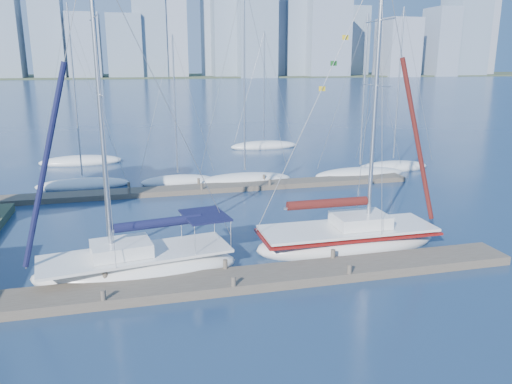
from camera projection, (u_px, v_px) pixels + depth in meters
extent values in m
plane|color=navy|center=(230.00, 286.00, 20.89)|extent=(700.00, 700.00, 0.00)
cube|color=#4E4539|center=(229.00, 281.00, 20.84)|extent=(26.00, 2.00, 0.40)
cube|color=#4E4539|center=(214.00, 188.00, 36.33)|extent=(30.00, 1.80, 0.36)
cube|color=#38472D|center=(134.00, 77.00, 321.20)|extent=(800.00, 100.00, 1.50)
ellipsoid|color=white|center=(137.00, 269.00, 21.89)|extent=(9.11, 4.19, 1.54)
cube|color=white|center=(136.00, 254.00, 21.71)|extent=(8.44, 3.86, 0.12)
cube|color=white|center=(121.00, 248.00, 21.39)|extent=(2.72, 2.23, 0.56)
cylinder|color=silver|center=(100.00, 110.00, 19.74)|extent=(0.18, 0.18, 12.40)
cylinder|color=silver|center=(159.00, 225.00, 21.81)|extent=(4.12, 0.74, 0.10)
cylinder|color=#101438|center=(159.00, 223.00, 21.78)|extent=(3.84, 0.99, 0.41)
cube|color=#101438|center=(205.00, 215.00, 22.55)|extent=(2.20, 2.70, 0.08)
ellipsoid|color=white|center=(347.00, 243.00, 25.06)|extent=(9.40, 3.08, 1.65)
cube|color=white|center=(348.00, 228.00, 24.86)|extent=(8.70, 2.84, 0.13)
cube|color=white|center=(360.00, 220.00, 24.92)|extent=(2.64, 2.00, 0.60)
cylinder|color=silver|center=(375.00, 99.00, 23.52)|extent=(0.20, 0.20, 12.58)
cylinder|color=silver|center=(327.00, 205.00, 24.28)|extent=(4.45, 0.11, 0.11)
cylinder|color=#4C1310|center=(327.00, 203.00, 24.25)|extent=(4.09, 0.44, 0.44)
cube|color=maroon|center=(347.00, 232.00, 24.91)|extent=(8.90, 2.96, 0.11)
ellipsoid|color=white|center=(83.00, 185.00, 37.26)|extent=(7.04, 4.40, 1.00)
cylinder|color=silver|center=(76.00, 108.00, 35.82)|extent=(0.11, 0.11, 9.95)
ellipsoid|color=white|center=(178.00, 181.00, 38.41)|extent=(5.78, 2.27, 0.97)
cylinder|color=silver|center=(175.00, 106.00, 36.96)|extent=(0.11, 0.11, 10.10)
ellipsoid|color=white|center=(245.00, 180.00, 38.56)|extent=(7.66, 3.71, 1.15)
cylinder|color=silver|center=(244.00, 78.00, 36.60)|extent=(0.13, 0.13, 13.83)
ellipsoid|color=white|center=(360.00, 174.00, 40.67)|extent=(7.80, 2.87, 1.13)
cylinder|color=silver|center=(364.00, 91.00, 38.99)|extent=(0.12, 0.12, 11.66)
ellipsoid|color=white|center=(393.00, 167.00, 43.36)|extent=(6.85, 4.45, 1.12)
cylinder|color=silver|center=(399.00, 85.00, 41.60)|extent=(0.12, 0.12, 12.34)
ellipsoid|color=white|center=(81.00, 162.00, 45.82)|extent=(7.65, 5.18, 1.16)
cylinder|color=silver|center=(74.00, 80.00, 43.97)|extent=(0.13, 0.13, 12.93)
ellipsoid|color=white|center=(264.00, 146.00, 54.29)|extent=(7.71, 4.44, 1.16)
cylinder|color=silver|center=(264.00, 86.00, 52.68)|extent=(0.13, 0.13, 11.10)
cube|color=#8791A2|center=(50.00, 49.00, 295.83)|extent=(15.78, 17.61, 33.62)
cube|color=#7E8EA3|center=(85.00, 46.00, 277.72)|extent=(17.36, 19.81, 35.22)
cube|color=gray|center=(125.00, 47.00, 284.48)|extent=(19.18, 16.86, 35.26)
cube|color=#8791A2|center=(168.00, 10.00, 287.91)|extent=(19.76, 14.99, 76.59)
cube|color=#7E8EA3|center=(216.00, 21.00, 310.46)|extent=(17.08, 17.46, 67.91)
cube|color=gray|center=(256.00, 8.00, 288.95)|extent=(22.10, 18.95, 79.37)
cube|color=#8791A2|center=(281.00, 40.00, 313.35)|extent=(14.35, 17.11, 44.72)
cube|color=#7E8EA3|center=(326.00, 37.00, 304.52)|extent=(25.55, 18.80, 47.74)
cube|color=gray|center=(353.00, 42.00, 340.28)|extent=(16.99, 17.52, 45.21)
cube|color=#8791A2|center=(398.00, 48.00, 316.80)|extent=(21.37, 23.94, 35.70)
cube|color=#7E8EA3|center=(440.00, 42.00, 323.17)|extent=(15.77, 21.38, 42.80)
cube|color=gray|center=(466.00, 14.00, 326.11)|extent=(23.40, 23.60, 79.37)
cube|color=#8791A2|center=(481.00, 25.00, 352.09)|extent=(15.66, 17.08, 68.52)
cube|color=gray|center=(297.00, 2.00, 305.31)|extent=(16.67, 18.00, 89.37)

